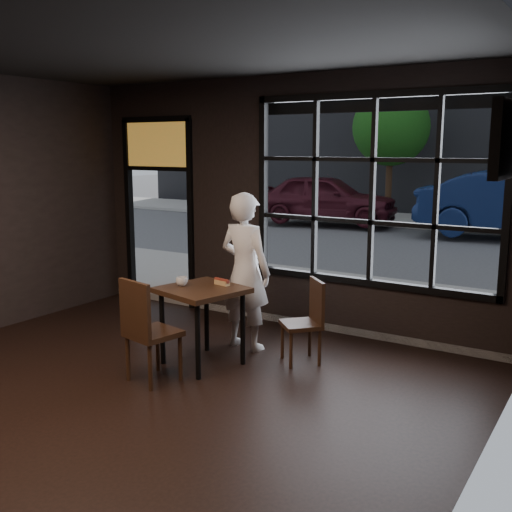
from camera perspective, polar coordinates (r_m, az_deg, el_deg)
The scene contains 14 objects.
floor at distance 5.47m, azimuth -16.59°, elevation -15.25°, with size 6.00×7.00×0.02m, color black.
ceiling at distance 5.03m, azimuth -18.61°, elevation 20.08°, with size 6.00×7.00×0.02m, color black.
wall_right at distance 3.37m, azimuth 17.90°, elevation -2.45°, with size 0.04×7.00×3.20m, color black.
window_frame at distance 7.20m, azimuth 11.03°, elevation 6.08°, with size 3.06×0.12×2.28m, color black.
stained_transom at distance 8.91m, azimuth -9.37°, elevation 10.47°, with size 1.20×0.06×0.70m, color orange.
cafe_table at distance 6.47m, azimuth -5.12°, elevation -6.64°, with size 0.79×0.79×0.85m, color black.
chair_near at distance 6.06m, azimuth -9.76°, elevation -6.94°, with size 0.46×0.46×1.06m, color black.
chair_window at distance 6.51m, azimuth 4.30°, elevation -6.26°, with size 0.39×0.39×0.91m, color black.
man at distance 6.85m, azimuth -1.03°, elevation -1.48°, with size 0.66×0.43×1.82m, color white.
hotdog at distance 6.47m, azimuth -3.26°, elevation -2.50°, with size 0.20×0.08×0.06m, color tan, non-canonical shape.
cup at distance 6.46m, azimuth -7.08°, elevation -2.42°, with size 0.12×0.12×0.10m, color silver.
tv at distance 5.11m, azimuth 22.86°, elevation 10.15°, with size 0.11×1.01×0.59m, color black.
maroon_car at distance 17.75m, azimuth 6.58°, elevation 5.48°, with size 1.69×4.19×1.43m, color #40111B.
tree_left at distance 19.59m, azimuth 12.72°, elevation 11.84°, with size 2.41×2.41×4.10m.
Camera 1 is at (3.78, -3.20, 2.32)m, focal length 42.00 mm.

